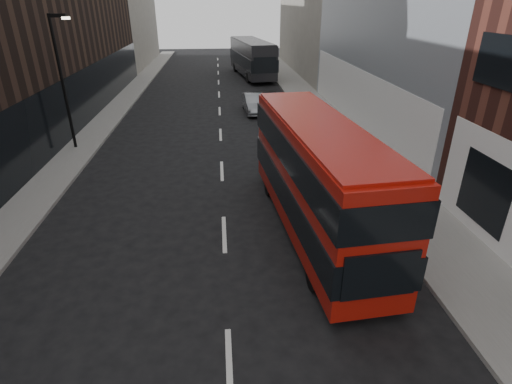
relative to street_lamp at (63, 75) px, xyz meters
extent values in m
cube|color=slate|center=(15.72, 7.00, -4.11)|extent=(3.00, 80.00, 0.15)
cube|color=slate|center=(0.22, 7.00, -4.11)|extent=(2.00, 80.00, 0.15)
cube|color=silver|center=(17.37, 3.00, -2.28)|extent=(0.35, 21.00, 3.80)
cube|color=black|center=(-3.28, 12.00, 2.82)|extent=(5.00, 24.00, 14.00)
cube|color=slate|center=(-3.28, 34.00, 2.32)|extent=(5.00, 20.00, 13.00)
cylinder|color=black|center=(-0.08, 0.00, -0.53)|extent=(0.16, 0.16, 7.00)
cube|color=black|center=(0.32, 0.00, 2.87)|extent=(0.90, 0.15, 0.18)
cube|color=#FFF2CC|center=(0.72, 0.00, 2.75)|extent=(0.35, 0.22, 0.12)
cube|color=#A01209|center=(11.53, -10.03, -1.98)|extent=(3.12, 10.23, 3.66)
cube|color=black|center=(11.53, -10.03, -2.58)|extent=(3.25, 10.29, 1.01)
cube|color=black|center=(11.53, -10.03, -1.02)|extent=(3.25, 10.29, 1.01)
cube|color=black|center=(11.95, -15.08, -2.44)|extent=(1.95, 0.24, 1.28)
cube|color=black|center=(11.10, -4.99, -2.44)|extent=(1.95, 0.24, 1.28)
cube|color=#A01209|center=(11.53, -10.03, -0.12)|extent=(3.00, 9.82, 0.12)
cylinder|color=black|center=(10.27, -6.91, -3.72)|extent=(0.35, 0.94, 0.92)
cylinder|color=black|center=(12.25, -6.74, -3.72)|extent=(0.35, 0.94, 0.92)
cylinder|color=black|center=(10.81, -13.33, -3.72)|extent=(0.35, 0.94, 0.92)
cylinder|color=black|center=(12.79, -13.16, -3.72)|extent=(0.35, 0.94, 0.92)
cube|color=black|center=(11.97, 23.15, -2.10)|extent=(4.25, 12.01, 3.31)
cube|color=black|center=(11.97, 23.15, -2.31)|extent=(4.38, 12.07, 1.18)
cube|color=black|center=(12.78, 17.30, -2.15)|extent=(2.26, 0.39, 1.50)
cube|color=black|center=(11.16, 29.00, -2.15)|extent=(2.26, 0.39, 1.50)
cube|color=black|center=(11.97, 23.15, -0.41)|extent=(4.08, 11.53, 0.12)
cylinder|color=black|center=(10.28, 26.71, -3.65)|extent=(0.46, 1.10, 1.07)
cylinder|color=black|center=(12.63, 27.04, -3.65)|extent=(0.46, 1.10, 1.07)
cylinder|color=black|center=(11.31, 19.26, -3.65)|extent=(0.46, 1.10, 1.07)
cylinder|color=black|center=(13.66, 19.59, -3.65)|extent=(0.46, 1.10, 1.07)
imported|color=black|center=(11.96, -4.41, -3.53)|extent=(1.69, 3.87, 1.30)
imported|color=gray|center=(10.86, 7.41, -3.50)|extent=(1.70, 4.24, 1.37)
imported|color=black|center=(12.07, 6.36, -3.49)|extent=(2.45, 4.97, 1.39)
camera|label=1|loc=(8.24, -22.58, 3.58)|focal=28.00mm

